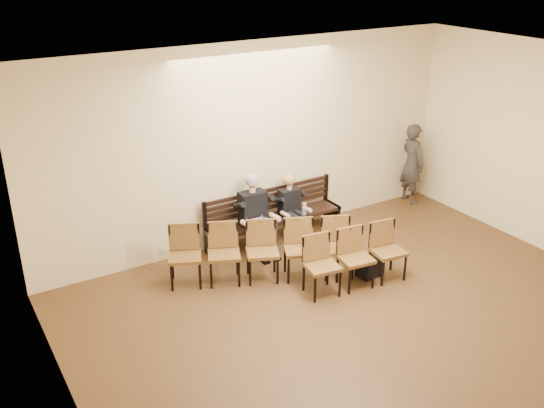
% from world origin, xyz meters
% --- Properties ---
extents(ground, '(10.00, 10.00, 0.00)m').
position_xyz_m(ground, '(0.00, 0.00, 0.00)').
color(ground, '#52381C').
rests_on(ground, ground).
extents(room_walls, '(8.02, 10.01, 3.51)m').
position_xyz_m(room_walls, '(0.00, 0.79, 2.54)').
color(room_walls, '#F6E8B0').
rests_on(room_walls, ground).
extents(bench, '(2.60, 0.90, 0.45)m').
position_xyz_m(bench, '(0.18, 4.65, 0.23)').
color(bench, black).
rests_on(bench, ground).
extents(seated_man, '(0.56, 0.78, 1.35)m').
position_xyz_m(seated_man, '(-0.28, 4.53, 0.68)').
color(seated_man, black).
rests_on(seated_man, ground).
extents(seated_woman, '(0.46, 0.64, 1.07)m').
position_xyz_m(seated_woman, '(0.47, 4.53, 0.53)').
color(seated_woman, black).
rests_on(seated_woman, ground).
extents(laptop, '(0.33, 0.26, 0.23)m').
position_xyz_m(laptop, '(-0.32, 4.39, 0.56)').
color(laptop, silver).
rests_on(laptop, bench).
extents(water_bottle, '(0.09, 0.09, 0.23)m').
position_xyz_m(water_bottle, '(0.55, 4.27, 0.57)').
color(water_bottle, silver).
rests_on(water_bottle, bench).
extents(bag, '(0.44, 0.32, 0.30)m').
position_xyz_m(bag, '(0.84, 2.80, 0.15)').
color(bag, black).
rests_on(bag, ground).
extents(passerby, '(0.51, 0.73, 1.89)m').
position_xyz_m(passerby, '(3.50, 4.75, 0.95)').
color(passerby, '#342E2A').
rests_on(passerby, ground).
extents(chair_row_front, '(2.86, 1.66, 0.94)m').
position_xyz_m(chair_row_front, '(-0.69, 3.59, 0.47)').
color(chair_row_front, brown).
rests_on(chair_row_front, ground).
extents(chair_row_back, '(1.71, 0.71, 0.92)m').
position_xyz_m(chair_row_back, '(0.44, 2.68, 0.46)').
color(chair_row_back, brown).
rests_on(chair_row_back, ground).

